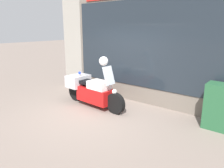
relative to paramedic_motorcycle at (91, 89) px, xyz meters
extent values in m
plane|color=gray|center=(0.67, -0.60, -0.52)|extent=(60.00, 60.00, 0.00)
cube|color=#6B6056|center=(0.67, 1.40, 1.32)|extent=(6.45, 0.40, 3.66)
cube|color=gray|center=(-2.07, 1.42, 1.32)|extent=(0.97, 0.55, 3.66)
cube|color=#1E262D|center=(1.12, 1.18, 1.37)|extent=(5.25, 0.02, 2.66)
cube|color=slate|center=(1.08, 1.41, -0.24)|extent=(5.03, 0.30, 0.55)
cube|color=silver|center=(1.08, 1.55, 0.69)|extent=(5.03, 0.02, 1.35)
cube|color=beige|center=(1.08, 1.41, 1.36)|extent=(5.03, 0.30, 0.02)
cube|color=navy|center=(-0.82, 1.41, 1.40)|extent=(0.18, 0.04, 0.06)
cube|color=maroon|center=(0.13, 1.41, 1.40)|extent=(0.18, 0.04, 0.06)
cube|color=#B7B2A8|center=(1.08, 1.41, 1.40)|extent=(0.18, 0.04, 0.06)
cube|color=#195623|center=(2.03, 1.41, 1.40)|extent=(0.18, 0.04, 0.06)
cube|color=#C68E19|center=(2.98, 1.41, 1.40)|extent=(0.18, 0.04, 0.06)
cube|color=#2866B7|center=(-0.10, 1.34, 0.17)|extent=(0.19, 0.04, 0.27)
cube|color=#2D8E42|center=(2.26, 1.34, 0.17)|extent=(0.19, 0.03, 0.27)
cylinder|color=black|center=(1.03, -0.06, -0.21)|extent=(0.61, 0.17, 0.60)
cylinder|color=black|center=(-0.72, 0.04, -0.21)|extent=(0.61, 0.17, 0.60)
cube|color=#B71414|center=(0.20, -0.01, -0.13)|extent=(1.21, 0.56, 0.44)
cube|color=white|center=(0.38, -0.02, 0.20)|extent=(0.67, 0.48, 0.26)
cube|color=black|center=(-0.07, 0.00, 0.22)|extent=(0.71, 0.41, 0.10)
cube|color=#B7B7BC|center=(-0.59, 0.03, 0.18)|extent=(0.56, 0.72, 0.38)
cube|color=white|center=(-0.59, 0.03, 0.18)|extent=(0.50, 0.73, 0.11)
cube|color=#B2BCC6|center=(0.77, -0.04, 0.56)|extent=(0.21, 0.36, 0.52)
sphere|color=white|center=(0.99, -0.05, 0.13)|extent=(0.14, 0.14, 0.14)
sphere|color=blue|center=(-0.50, 0.03, 0.46)|extent=(0.09, 0.09, 0.09)
cube|color=#235633|center=(3.60, 0.75, 0.04)|extent=(0.76, 0.47, 1.11)
sphere|color=white|center=(0.58, -0.03, 0.95)|extent=(0.26, 0.26, 0.26)
camera|label=1|loc=(4.60, -4.67, 1.88)|focal=35.00mm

